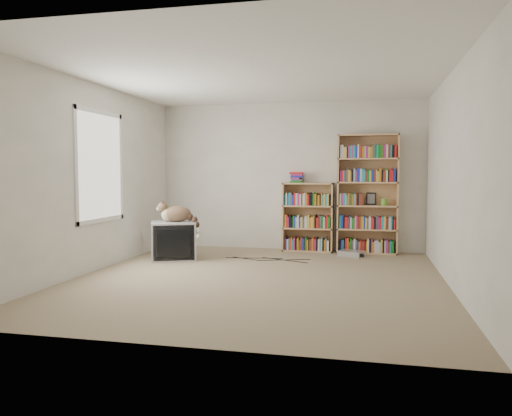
% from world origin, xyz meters
% --- Properties ---
extents(floor, '(4.50, 5.00, 0.01)m').
position_xyz_m(floor, '(0.00, 0.00, 0.00)').
color(floor, gray).
rests_on(floor, ground).
extents(wall_back, '(4.50, 0.02, 2.50)m').
position_xyz_m(wall_back, '(0.00, 2.50, 1.25)').
color(wall_back, silver).
rests_on(wall_back, floor).
extents(wall_front, '(4.50, 0.02, 2.50)m').
position_xyz_m(wall_front, '(0.00, -2.50, 1.25)').
color(wall_front, silver).
rests_on(wall_front, floor).
extents(wall_left, '(0.02, 5.00, 2.50)m').
position_xyz_m(wall_left, '(-2.25, 0.00, 1.25)').
color(wall_left, silver).
rests_on(wall_left, floor).
extents(wall_right, '(0.02, 5.00, 2.50)m').
position_xyz_m(wall_right, '(2.25, 0.00, 1.25)').
color(wall_right, silver).
rests_on(wall_right, floor).
extents(ceiling, '(4.50, 5.00, 0.02)m').
position_xyz_m(ceiling, '(0.00, 0.00, 2.50)').
color(ceiling, white).
rests_on(ceiling, wall_back).
extents(window, '(0.02, 1.22, 1.52)m').
position_xyz_m(window, '(-2.24, 0.20, 1.40)').
color(window, white).
rests_on(window, wall_left).
extents(crt_tv, '(0.84, 0.80, 0.57)m').
position_xyz_m(crt_tv, '(-1.57, 1.13, 0.28)').
color(crt_tv, '#9D9DA0').
rests_on(crt_tv, floor).
extents(cat, '(0.74, 0.45, 0.53)m').
position_xyz_m(cat, '(-1.47, 1.15, 0.66)').
color(cat, '#372216').
rests_on(cat, crt_tv).
extents(bookcase_tall, '(0.97, 0.30, 1.93)m').
position_xyz_m(bookcase_tall, '(1.31, 2.36, 0.91)').
color(bookcase_tall, tan).
rests_on(bookcase_tall, floor).
extents(bookcase_short, '(0.84, 0.30, 1.15)m').
position_xyz_m(bookcase_short, '(0.34, 2.36, 0.53)').
color(bookcase_short, tan).
rests_on(bookcase_short, floor).
extents(book_stack, '(0.21, 0.27, 0.18)m').
position_xyz_m(book_stack, '(0.15, 2.37, 1.24)').
color(book_stack, red).
rests_on(book_stack, bookcase_short).
extents(green_mug, '(0.10, 0.10, 0.11)m').
position_xyz_m(green_mug, '(1.58, 2.34, 0.84)').
color(green_mug, '#60AC31').
rests_on(green_mug, bookcase_tall).
extents(framed_print, '(0.15, 0.05, 0.20)m').
position_xyz_m(framed_print, '(1.37, 2.44, 0.89)').
color(framed_print, black).
rests_on(framed_print, bookcase_tall).
extents(dvd_player, '(0.45, 0.39, 0.09)m').
position_xyz_m(dvd_player, '(1.08, 1.98, 0.04)').
color(dvd_player, '#B8B8BD').
rests_on(dvd_player, floor).
extents(wall_outlet, '(0.01, 0.08, 0.13)m').
position_xyz_m(wall_outlet, '(-2.24, 1.47, 0.32)').
color(wall_outlet, silver).
rests_on(wall_outlet, wall_left).
extents(floor_cables, '(1.20, 0.70, 0.01)m').
position_xyz_m(floor_cables, '(-0.31, 1.27, 0.00)').
color(floor_cables, black).
rests_on(floor_cables, floor).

